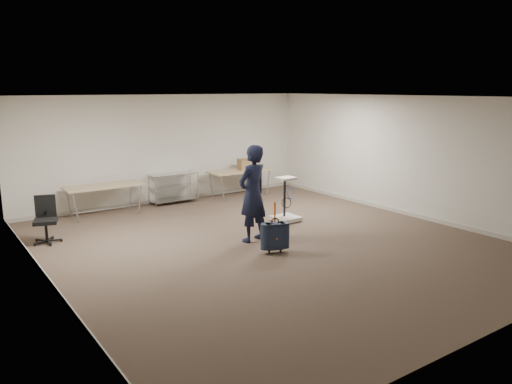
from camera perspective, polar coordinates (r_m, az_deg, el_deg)
ground at (r=9.76m, az=1.43°, el=-5.88°), size 9.00×9.00×0.00m
room_shell at (r=10.84m, az=-2.88°, el=-3.80°), size 8.00×9.00×9.00m
folding_table_left at (r=12.22m, az=-16.99°, el=0.51°), size 1.80×0.75×0.73m
folding_table_right at (r=13.82m, az=-1.85°, el=2.29°), size 1.80×0.75×0.73m
wire_shelf at (r=13.17m, az=-9.40°, el=0.61°), size 1.22×0.47×0.80m
person at (r=9.68m, az=-0.39°, el=-0.19°), size 0.78×0.61×1.90m
suitcase at (r=9.11m, az=2.19°, el=-5.05°), size 0.39×0.30×0.95m
office_chair at (r=10.57m, az=-22.84°, el=-3.87°), size 0.55×0.56×0.91m
equipment_cart at (r=11.28m, az=3.45°, el=-2.04°), size 0.56×0.56×1.01m
cardboard_box at (r=13.94m, az=-1.22°, el=3.21°), size 0.42×0.33×0.30m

